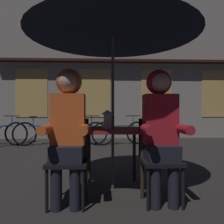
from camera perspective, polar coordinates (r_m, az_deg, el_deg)
name	(u,v)px	position (r m, az deg, el deg)	size (l,w,h in m)	color
ground_plane	(113,189)	(2.87, 0.20, -19.21)	(60.00, 60.00, 0.00)	#2D2B28
cafe_table	(113,137)	(2.72, 0.20, -6.44)	(0.72, 0.72, 0.74)	maroon
patio_umbrella	(113,21)	(2.92, 0.20, 22.43)	(2.10, 2.10, 2.31)	#4C4C51
lantern	(107,119)	(2.61, -1.19, -1.81)	(0.11, 0.11, 0.23)	white
chair_left	(69,155)	(2.40, -11.09, -10.91)	(0.40, 0.40, 0.87)	black
chair_right	(159,154)	(2.45, 12.09, -10.69)	(0.40, 0.40, 0.87)	black
person_left_hooded	(68,122)	(2.31, -11.30, -2.44)	(0.45, 0.56, 1.40)	black
person_right_hooded	(161,121)	(2.36, 12.45, -2.39)	(0.45, 0.56, 1.40)	black
shopfront_building	(125,53)	(8.42, 3.40, 14.90)	(10.00, 0.93, 6.20)	#9E9389
bicycle_second	(44,133)	(6.54, -17.21, -5.14)	(1.64, 0.46, 0.84)	black
bicycle_third	(78,133)	(6.31, -8.85, -5.33)	(1.68, 0.16, 0.84)	black
bicycle_fourth	(120,133)	(6.31, 2.16, -5.33)	(1.65, 0.40, 0.84)	black
book	(101,127)	(2.79, -2.89, -3.93)	(0.20, 0.14, 0.02)	olive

